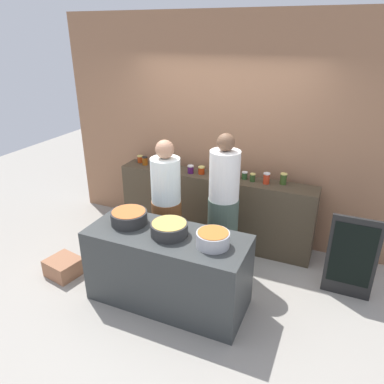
# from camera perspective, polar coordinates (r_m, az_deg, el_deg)

# --- Properties ---
(ground) EXTENTS (12.00, 12.00, 0.00)m
(ground) POSITION_cam_1_polar(r_m,az_deg,el_deg) (4.47, -1.85, -14.12)
(ground) COLOR gray
(storefront_wall) EXTENTS (4.80, 0.12, 3.00)m
(storefront_wall) POSITION_cam_1_polar(r_m,az_deg,el_deg) (5.03, 5.10, 9.38)
(storefront_wall) COLOR #97694B
(storefront_wall) RESTS_ON ground
(display_shelf) EXTENTS (2.70, 0.36, 0.98)m
(display_shelf) POSITION_cam_1_polar(r_m,az_deg,el_deg) (5.07, 3.40, -2.63)
(display_shelf) COLOR #443929
(display_shelf) RESTS_ON ground
(prep_table) EXTENTS (1.70, 0.70, 0.84)m
(prep_table) POSITION_cam_1_polar(r_m,az_deg,el_deg) (4.00, -3.81, -11.79)
(prep_table) COLOR #323636
(prep_table) RESTS_ON ground
(preserve_jar_0) EXTENTS (0.08, 0.08, 0.10)m
(preserve_jar_0) POSITION_cam_1_polar(r_m,az_deg,el_deg) (5.40, -8.11, 5.13)
(preserve_jar_0) COLOR #AE3812
(preserve_jar_0) RESTS_ON display_shelf
(preserve_jar_1) EXTENTS (0.08, 0.08, 0.12)m
(preserve_jar_1) POSITION_cam_1_polar(r_m,az_deg,el_deg) (5.29, -7.36, 4.86)
(preserve_jar_1) COLOR #8B440F
(preserve_jar_1) RESTS_ON display_shelf
(preserve_jar_2) EXTENTS (0.07, 0.07, 0.11)m
(preserve_jar_2) POSITION_cam_1_polar(r_m,az_deg,el_deg) (5.23, -5.85, 4.63)
(preserve_jar_2) COLOR red
(preserve_jar_2) RESTS_ON display_shelf
(preserve_jar_3) EXTENTS (0.09, 0.09, 0.12)m
(preserve_jar_3) POSITION_cam_1_polar(r_m,az_deg,el_deg) (5.06, -3.27, 4.14)
(preserve_jar_3) COLOR #3E2D5F
(preserve_jar_3) RESTS_ON display_shelf
(preserve_jar_4) EXTENTS (0.09, 0.09, 0.11)m
(preserve_jar_4) POSITION_cam_1_polar(r_m,az_deg,el_deg) (4.93, -0.22, 3.58)
(preserve_jar_4) COLOR #41144B
(preserve_jar_4) RESTS_ON display_shelf
(preserve_jar_5) EXTENTS (0.09, 0.09, 0.10)m
(preserve_jar_5) POSITION_cam_1_polar(r_m,az_deg,el_deg) (4.91, 1.47, 3.43)
(preserve_jar_5) COLOR #A92E0E
(preserve_jar_5) RESTS_ON display_shelf
(preserve_jar_6) EXTENTS (0.09, 0.09, 0.11)m
(preserve_jar_6) POSITION_cam_1_polar(r_m,az_deg,el_deg) (4.81, 3.89, 2.96)
(preserve_jar_6) COLOR #933B0F
(preserve_jar_6) RESTS_ON display_shelf
(preserve_jar_7) EXTENTS (0.09, 0.09, 0.11)m
(preserve_jar_7) POSITION_cam_1_polar(r_m,az_deg,el_deg) (4.78, 6.84, 2.72)
(preserve_jar_7) COLOR olive
(preserve_jar_7) RESTS_ON display_shelf
(preserve_jar_8) EXTENTS (0.07, 0.07, 0.10)m
(preserve_jar_8) POSITION_cam_1_polar(r_m,az_deg,el_deg) (4.78, 8.22, 2.59)
(preserve_jar_8) COLOR #294C26
(preserve_jar_8) RESTS_ON display_shelf
(preserve_jar_9) EXTENTS (0.07, 0.07, 0.10)m
(preserve_jar_9) POSITION_cam_1_polar(r_m,az_deg,el_deg) (4.72, 9.45, 2.26)
(preserve_jar_9) COLOR #2C4820
(preserve_jar_9) RESTS_ON display_shelf
(preserve_jar_10) EXTENTS (0.08, 0.08, 0.14)m
(preserve_jar_10) POSITION_cam_1_polar(r_m,az_deg,el_deg) (4.67, 11.56, 2.11)
(preserve_jar_10) COLOR red
(preserve_jar_10) RESTS_ON display_shelf
(preserve_jar_11) EXTENTS (0.08, 0.08, 0.14)m
(preserve_jar_11) POSITION_cam_1_polar(r_m,az_deg,el_deg) (4.70, 14.09, 2.01)
(preserve_jar_11) COLOR #344D1E
(preserve_jar_11) RESTS_ON display_shelf
(cooking_pot_left) EXTENTS (0.39, 0.39, 0.14)m
(cooking_pot_left) POSITION_cam_1_polar(r_m,az_deg,el_deg) (4.00, -9.80, -3.91)
(cooking_pot_left) COLOR #2D2D2D
(cooking_pot_left) RESTS_ON prep_table
(cooking_pot_center) EXTENTS (0.38, 0.38, 0.14)m
(cooking_pot_center) POSITION_cam_1_polar(r_m,az_deg,el_deg) (3.73, -3.57, -5.77)
(cooking_pot_center) COLOR #2D2D2D
(cooking_pot_center) RESTS_ON prep_table
(cooking_pot_right) EXTENTS (0.33, 0.33, 0.15)m
(cooking_pot_right) POSITION_cam_1_polar(r_m,az_deg,el_deg) (3.55, 3.28, -7.35)
(cooking_pot_right) COLOR #B7B7BC
(cooking_pot_right) RESTS_ON prep_table
(cook_with_tongs) EXTENTS (0.36, 0.36, 1.63)m
(cook_with_tongs) POSITION_cam_1_polar(r_m,az_deg,el_deg) (4.45, -3.98, -3.06)
(cook_with_tongs) COLOR brown
(cook_with_tongs) RESTS_ON ground
(cook_in_cap) EXTENTS (0.37, 0.37, 1.73)m
(cook_in_cap) POSITION_cam_1_polar(r_m,az_deg,el_deg) (4.35, 4.89, -3.04)
(cook_in_cap) COLOR #425448
(cook_in_cap) RESTS_ON ground
(bread_crate) EXTENTS (0.43, 0.41, 0.21)m
(bread_crate) POSITION_cam_1_polar(r_m,az_deg,el_deg) (4.82, -19.40, -10.97)
(bread_crate) COLOR #9D6748
(bread_crate) RESTS_ON ground
(chalkboard_sign) EXTENTS (0.52, 0.05, 0.98)m
(chalkboard_sign) POSITION_cam_1_polar(r_m,az_deg,el_deg) (4.38, 23.63, -9.39)
(chalkboard_sign) COLOR black
(chalkboard_sign) RESTS_ON ground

